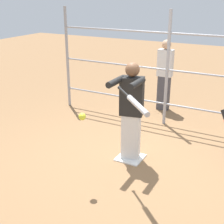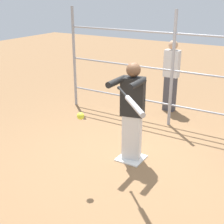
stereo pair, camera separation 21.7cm
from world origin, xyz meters
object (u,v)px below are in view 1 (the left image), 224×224
softball_in_flight (82,117)px  batter (131,109)px  bystander_behind_fence (165,74)px  baseball_bat_swinging (135,103)px

softball_in_flight → batter: bearing=-106.3°
batter → bystander_behind_fence: 2.41m
softball_in_flight → baseball_bat_swinging: bearing=-168.4°
softball_in_flight → bystander_behind_fence: (0.03, -3.31, -0.19)m
batter → bystander_behind_fence: bearing=-82.9°
bystander_behind_fence → softball_in_flight: bearing=90.5°
baseball_bat_swinging → bystander_behind_fence: (0.70, -3.17, -0.45)m
baseball_bat_swinging → softball_in_flight: 0.73m
batter → bystander_behind_fence: size_ratio=1.00×
softball_in_flight → bystander_behind_fence: bystander_behind_fence is taller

